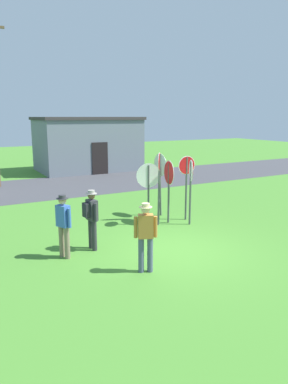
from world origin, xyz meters
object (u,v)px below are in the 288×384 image
at_px(stop_sign_low_front, 186,177).
at_px(stop_sign_leaning_left, 159,178).
at_px(stop_sign_rear_right, 191,181).
at_px(person_near_signs, 63,223).
at_px(stop_sign_nearest, 169,180).
at_px(person_in_teal, 146,234).
at_px(stop_sign_center_cluster, 160,173).
at_px(stop_sign_rear_left, 148,181).
at_px(person_with_sunhat, 91,215).

xyz_separation_m(stop_sign_low_front, stop_sign_leaning_left, (-1.23, -0.10, 0.09)).
xyz_separation_m(stop_sign_rear_right, stop_sign_leaning_left, (-0.99, 0.48, 0.12)).
bearing_deg(person_near_signs, stop_sign_nearest, 18.30).
bearing_deg(person_in_teal, stop_sign_center_cluster, 54.60).
height_order(stop_sign_low_front, stop_sign_rear_left, stop_sign_low_front).
bearing_deg(stop_sign_rear_right, stop_sign_center_cluster, 101.46).
xyz_separation_m(person_with_sunhat, person_near_signs, (-0.87, -0.21, -0.03)).
xyz_separation_m(stop_sign_rear_right, person_with_sunhat, (-3.90, -0.63, -0.56)).
relative_size(stop_sign_rear_left, person_with_sunhat, 1.22).
bearing_deg(person_with_sunhat, stop_sign_center_cluster, 30.84).
bearing_deg(stop_sign_leaning_left, person_in_teal, -126.03).
height_order(stop_sign_low_front, person_in_teal, stop_sign_low_front).
bearing_deg(stop_sign_rear_left, stop_sign_rear_right, -49.38).
bearing_deg(stop_sign_leaning_left, stop_sign_rear_right, -25.81).
bearing_deg(person_with_sunhat, stop_sign_rear_right, 9.23).
distance_m(stop_sign_rear_right, person_with_sunhat, 3.99).
height_order(stop_sign_rear_right, stop_sign_low_front, stop_sign_low_front).
bearing_deg(stop_sign_center_cluster, stop_sign_rear_left, -154.69).
height_order(person_with_sunhat, person_in_teal, same).
distance_m(person_with_sunhat, person_in_teal, 2.16).
bearing_deg(stop_sign_rear_right, stop_sign_low_front, 67.81).
bearing_deg(stop_sign_rear_right, person_with_sunhat, -170.77).
distance_m(person_with_sunhat, person_near_signs, 0.89).
height_order(stop_sign_leaning_left, person_near_signs, stop_sign_leaning_left).
bearing_deg(person_in_teal, stop_sign_leaning_left, 53.97).
relative_size(stop_sign_rear_right, stop_sign_leaning_left, 0.90).
bearing_deg(stop_sign_rear_right, person_near_signs, -169.92).
relative_size(stop_sign_rear_right, person_in_teal, 1.32).
distance_m(stop_sign_low_front, stop_sign_center_cluster, 1.08).
relative_size(stop_sign_low_front, person_near_signs, 1.36).
height_order(stop_sign_leaning_left, person_in_teal, stop_sign_leaning_left).
bearing_deg(person_with_sunhat, stop_sign_leaning_left, 20.89).
xyz_separation_m(person_with_sunhat, person_in_teal, (0.60, -2.07, -0.03)).
xyz_separation_m(person_in_teal, person_near_signs, (-1.47, 1.86, 0.00)).
bearing_deg(person_in_teal, stop_sign_rear_right, 39.32).
relative_size(stop_sign_leaning_left, person_with_sunhat, 1.47).
relative_size(stop_sign_rear_right, person_with_sunhat, 1.32).
height_order(stop_sign_nearest, person_with_sunhat, stop_sign_nearest).
relative_size(stop_sign_low_front, stop_sign_nearest, 1.05).
relative_size(stop_sign_low_front, stop_sign_rear_left, 1.12).
bearing_deg(person_near_signs, stop_sign_center_cluster, 27.87).
distance_m(stop_sign_rear_right, stop_sign_leaning_left, 1.10).
xyz_separation_m(stop_sign_low_front, stop_sign_rear_left, (-1.25, 0.60, -0.15)).
distance_m(stop_sign_center_cluster, person_near_signs, 5.10).
height_order(stop_sign_nearest, stop_sign_center_cluster, stop_sign_center_cluster).
height_order(stop_sign_center_cluster, person_with_sunhat, stop_sign_center_cluster).
bearing_deg(person_near_signs, stop_sign_leaning_left, 19.32).
relative_size(stop_sign_leaning_left, stop_sign_rear_left, 1.21).
bearing_deg(person_with_sunhat, person_near_signs, -166.15).
relative_size(stop_sign_nearest, person_with_sunhat, 1.30).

